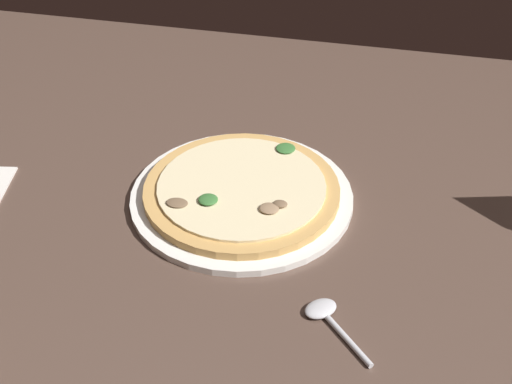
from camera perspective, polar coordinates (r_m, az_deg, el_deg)
dining_table at (r=95.22cm, az=1.19°, el=-3.18°), size 150.00×110.00×4.00cm
pizza_main at (r=96.54cm, az=-1.17°, el=-0.07°), size 30.69×30.69×3.23cm
spoon at (r=81.20cm, az=5.82°, el=-10.03°), size 9.10×9.44×1.00cm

